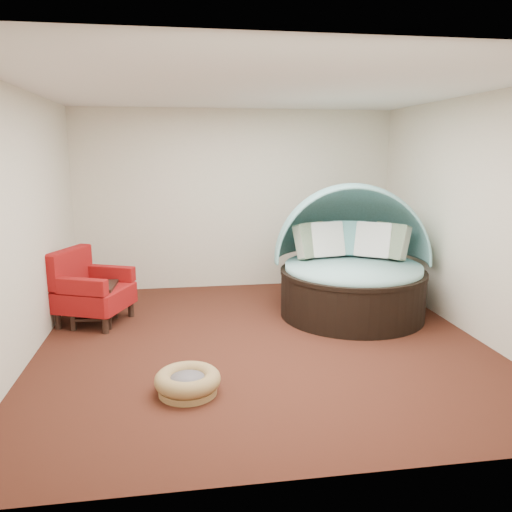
{
  "coord_description": "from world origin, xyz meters",
  "views": [
    {
      "loc": [
        -0.89,
        -5.38,
        2.15
      ],
      "look_at": [
        0.02,
        0.6,
        0.88
      ],
      "focal_mm": 35.0,
      "sensor_mm": 36.0,
      "label": 1
    }
  ],
  "objects": [
    {
      "name": "wall_back",
      "position": [
        0.0,
        2.5,
        1.4
      ],
      "size": [
        5.0,
        0.0,
        5.0
      ],
      "primitive_type": "plane",
      "rotation": [
        1.57,
        0.0,
        0.0
      ],
      "color": "beige",
      "rests_on": "floor"
    },
    {
      "name": "wall_front",
      "position": [
        0.0,
        -2.5,
        1.4
      ],
      "size": [
        5.0,
        0.0,
        5.0
      ],
      "primitive_type": "plane",
      "rotation": [
        -1.57,
        0.0,
        0.0
      ],
      "color": "beige",
      "rests_on": "floor"
    },
    {
      "name": "wall_left",
      "position": [
        -2.5,
        0.0,
        1.4
      ],
      "size": [
        0.0,
        5.0,
        5.0
      ],
      "primitive_type": "plane",
      "rotation": [
        1.57,
        0.0,
        1.57
      ],
      "color": "beige",
      "rests_on": "floor"
    },
    {
      "name": "canopy_daybed",
      "position": [
        1.36,
        0.86,
        0.81
      ],
      "size": [
        2.31,
        2.26,
        1.75
      ],
      "rotation": [
        0.0,
        0.0,
        -0.21
      ],
      "color": "black",
      "rests_on": "floor"
    },
    {
      "name": "pet_basket",
      "position": [
        -0.87,
        -1.15,
        0.11
      ],
      "size": [
        0.68,
        0.68,
        0.21
      ],
      "rotation": [
        0.0,
        0.0,
        0.14
      ],
      "color": "olive",
      "rests_on": "floor"
    },
    {
      "name": "red_armchair",
      "position": [
        -2.06,
        0.98,
        0.44
      ],
      "size": [
        1.06,
        1.06,
        0.95
      ],
      "rotation": [
        0.0,
        0.0,
        -0.39
      ],
      "color": "black",
      "rests_on": "floor"
    },
    {
      "name": "floor",
      "position": [
        0.0,
        0.0,
        0.0
      ],
      "size": [
        5.0,
        5.0,
        0.0
      ],
      "primitive_type": "plane",
      "color": "#4B2215",
      "rests_on": "ground"
    },
    {
      "name": "wall_right",
      "position": [
        2.5,
        0.0,
        1.4
      ],
      "size": [
        0.0,
        5.0,
        5.0
      ],
      "primitive_type": "plane",
      "rotation": [
        1.57,
        0.0,
        -1.57
      ],
      "color": "beige",
      "rests_on": "floor"
    },
    {
      "name": "ceiling",
      "position": [
        0.0,
        0.0,
        2.8
      ],
      "size": [
        5.0,
        5.0,
        0.0
      ],
      "primitive_type": "plane",
      "rotation": [
        3.14,
        0.0,
        0.0
      ],
      "color": "white",
      "rests_on": "wall_back"
    },
    {
      "name": "side_table",
      "position": [
        -2.0,
        0.9,
        0.33
      ],
      "size": [
        0.57,
        0.57,
        0.51
      ],
      "rotation": [
        0.0,
        0.0,
        -0.06
      ],
      "color": "black",
      "rests_on": "floor"
    }
  ]
}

